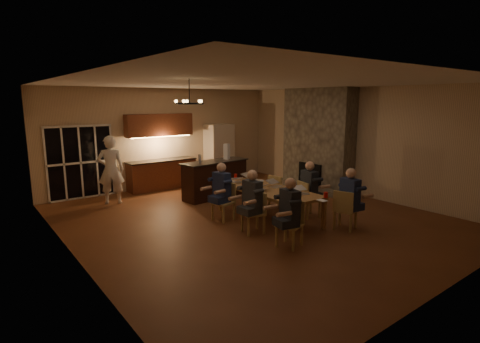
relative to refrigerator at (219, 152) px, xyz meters
name	(u,v)px	position (x,y,z in m)	size (l,w,h in m)	color
floor	(251,218)	(-1.90, -4.15, -1.00)	(9.00, 9.00, 0.00)	brown
back_wall	(165,138)	(-1.90, 0.37, 0.60)	(8.00, 0.04, 3.20)	beige
left_wall	(69,172)	(-5.92, -4.15, 0.60)	(0.04, 9.00, 3.20)	beige
right_wall	(356,142)	(2.12, -4.15, 0.60)	(0.04, 9.00, 3.20)	beige
ceiling	(252,82)	(-1.90, -4.15, 2.22)	(8.00, 9.00, 0.04)	white
french_doors	(81,163)	(-4.60, 0.32, 0.05)	(1.86, 0.08, 2.10)	black
fireplace	(318,139)	(1.80, -2.95, 0.60)	(0.58, 2.50, 3.20)	slate
kitchenette	(161,152)	(-2.20, 0.05, 0.20)	(2.24, 0.68, 2.40)	brown
refrigerator	(219,152)	(0.00, 0.00, 0.00)	(0.90, 0.68, 2.00)	beige
dining_table	(268,204)	(-1.63, -4.45, -0.62)	(1.10, 2.70, 0.75)	#A26640
bar_island	(215,179)	(-1.46, -1.93, -0.46)	(2.08, 0.68, 1.08)	black
chair_left_near	(289,224)	(-2.44, -5.98, -0.55)	(0.44, 0.44, 0.89)	tan
chair_left_mid	(253,213)	(-2.51, -4.96, -0.55)	(0.44, 0.44, 0.89)	tan
chair_left_far	(223,202)	(-2.53, -3.87, -0.55)	(0.44, 0.44, 0.89)	tan
chair_right_near	(346,209)	(-0.73, -6.01, -0.55)	(0.44, 0.44, 0.89)	tan
chair_right_mid	(309,199)	(-0.70, -4.92, -0.55)	(0.44, 0.44, 0.89)	tan
chair_right_far	(279,191)	(-0.74, -3.89, -0.55)	(0.44, 0.44, 0.89)	tan
person_left_near	(290,213)	(-2.48, -6.03, -0.31)	(0.60, 0.60, 1.38)	#25292F
person_right_near	(350,199)	(-0.72, -6.09, -0.31)	(0.60, 0.60, 1.38)	navy
person_left_mid	(252,202)	(-2.53, -4.96, -0.31)	(0.60, 0.60, 1.38)	#34383D
person_right_mid	(309,190)	(-0.73, -4.92, -0.31)	(0.60, 0.60, 1.38)	#25292F
person_left_far	(222,192)	(-2.53, -3.81, -0.31)	(0.60, 0.60, 1.38)	navy
standing_person	(111,170)	(-4.10, -0.78, -0.06)	(0.69, 0.45, 1.89)	white
chandelier	(190,103)	(-3.87, -4.74, 1.75)	(0.53, 0.53, 0.03)	black
laptop_a	(292,195)	(-1.92, -5.53, -0.14)	(0.32, 0.28, 0.23)	silver
laptop_b	(302,189)	(-1.39, -5.30, -0.14)	(0.32, 0.28, 0.23)	silver
laptop_c	(259,185)	(-1.90, -4.43, -0.14)	(0.32, 0.28, 0.23)	silver
laptop_d	(276,182)	(-1.35, -4.42, -0.14)	(0.32, 0.28, 0.23)	silver
laptop_e	(235,178)	(-1.82, -3.40, -0.14)	(0.32, 0.28, 0.23)	silver
laptop_f	(250,176)	(-1.32, -3.39, -0.14)	(0.32, 0.28, 0.23)	silver
mug_front	(283,191)	(-1.65, -4.97, -0.20)	(0.09, 0.09, 0.10)	silver
mug_mid	(257,182)	(-1.49, -3.86, -0.20)	(0.09, 0.09, 0.10)	silver
mug_back	(234,183)	(-2.01, -3.59, -0.20)	(0.09, 0.09, 0.10)	silver
redcup_near	(326,195)	(-1.19, -5.82, -0.19)	(0.09, 0.09, 0.12)	red
redcup_mid	(243,186)	(-2.10, -4.10, -0.19)	(0.09, 0.09, 0.12)	red
redcup_far	(236,176)	(-1.51, -3.01, -0.19)	(0.08, 0.08, 0.12)	red
can_silver	(292,192)	(-1.57, -5.18, -0.19)	(0.07, 0.07, 0.12)	#B2B2B7
can_cola	(227,177)	(-1.79, -3.02, -0.19)	(0.07, 0.07, 0.12)	#3F0F0C
can_right	(271,181)	(-1.20, -4.09, -0.19)	(0.06, 0.06, 0.12)	#B2B2B7
plate_near	(296,191)	(-1.30, -5.03, -0.24)	(0.25, 0.25, 0.02)	silver
plate_left	(288,198)	(-1.87, -5.37, -0.24)	(0.22, 0.22, 0.02)	silver
plate_far	(259,181)	(-1.24, -3.65, -0.24)	(0.26, 0.26, 0.02)	silver
notepad	(322,200)	(-1.46, -5.94, -0.24)	(0.15, 0.21, 0.01)	white
bar_bottle	(200,159)	(-1.98, -1.94, 0.20)	(0.08, 0.08, 0.24)	#99999E
bar_blender	(227,152)	(-0.98, -1.85, 0.31)	(0.15, 0.15, 0.46)	silver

